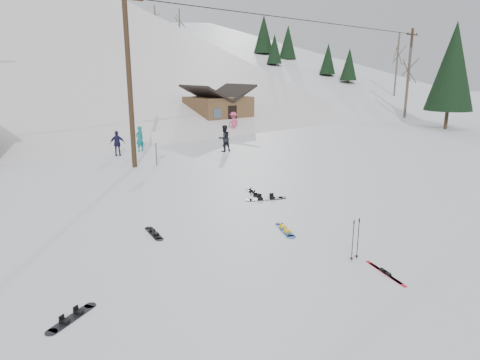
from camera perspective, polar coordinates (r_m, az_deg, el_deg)
ground at (r=11.49m, az=8.78°, el=-11.75°), size 200.00×200.00×0.00m
ridge_right at (r=74.68m, az=-0.50°, el=2.15°), size 45.66×93.98×54.59m
treeline_right at (r=65.73m, az=2.55°, el=10.14°), size 20.00×60.00×10.00m
utility_pole at (r=22.96m, az=-14.57°, el=13.17°), size 2.00×0.26×9.00m
utility_pole_right at (r=48.07m, az=21.56°, el=13.13°), size 2.00×0.26×9.00m
trail_sign at (r=23.38m, az=-11.15°, el=4.98°), size 0.50×0.09×1.85m
cabin at (r=38.45m, az=-2.90°, el=9.21°), size 5.39×4.40×3.77m
hero_snowboard at (r=13.99m, az=6.02°, el=-6.61°), size 0.79×1.35×0.10m
hero_skis at (r=11.76m, az=18.82°, el=-11.64°), size 0.60×1.46×0.08m
ski_poles at (r=12.11m, az=15.14°, el=-7.61°), size 0.32×0.08×1.16m
board_scatter_a at (r=10.02m, az=-21.52°, el=-16.71°), size 1.21×0.73×0.09m
board_scatter_b at (r=13.91m, az=-11.41°, el=-6.97°), size 0.45×1.33×0.09m
board_scatter_d at (r=17.18m, az=3.50°, el=-2.48°), size 1.56×0.93×0.12m
board_scatter_f at (r=17.94m, az=1.87°, el=-1.72°), size 0.82×1.52×0.11m
skier_teal at (r=27.82m, az=-13.22°, el=5.37°), size 0.66×0.51×1.60m
skier_dark at (r=27.02m, az=-2.12°, el=5.56°), size 0.84×0.67×1.67m
skier_pink at (r=34.94m, az=-0.89°, el=7.66°), size 1.23×0.89×1.72m
skier_navy at (r=26.63m, az=-16.03°, el=4.70°), size 0.96×0.72×1.51m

